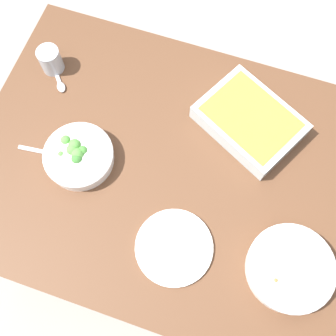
% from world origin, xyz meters
% --- Properties ---
extents(ground_plane, '(6.00, 6.00, 0.00)m').
position_xyz_m(ground_plane, '(0.00, 0.00, 0.00)').
color(ground_plane, '#9E9389').
extents(dining_table, '(1.20, 0.90, 0.74)m').
position_xyz_m(dining_table, '(0.00, 0.00, 0.65)').
color(dining_table, brown).
rests_on(dining_table, ground_plane).
extents(stew_bowl, '(0.24, 0.24, 0.06)m').
position_xyz_m(stew_bowl, '(0.41, -0.18, 0.77)').
color(stew_bowl, white).
rests_on(stew_bowl, dining_table).
extents(broccoli_bowl, '(0.21, 0.21, 0.07)m').
position_xyz_m(broccoli_bowl, '(-0.26, -0.06, 0.77)').
color(broccoli_bowl, white).
rests_on(broccoli_bowl, dining_table).
extents(baking_dish, '(0.37, 0.33, 0.06)m').
position_xyz_m(baking_dish, '(0.19, 0.22, 0.77)').
color(baking_dish, silver).
rests_on(baking_dish, dining_table).
extents(drink_cup, '(0.07, 0.07, 0.08)m').
position_xyz_m(drink_cup, '(-0.47, 0.22, 0.78)').
color(drink_cup, '#B2BCC6').
rests_on(drink_cup, dining_table).
extents(side_plate, '(0.22, 0.22, 0.01)m').
position_xyz_m(side_plate, '(0.09, -0.22, 0.75)').
color(side_plate, white).
rests_on(side_plate, dining_table).
extents(spoon_by_stew, '(0.14, 0.14, 0.01)m').
position_xyz_m(spoon_by_stew, '(0.38, -0.15, 0.74)').
color(spoon_by_stew, silver).
rests_on(spoon_by_stew, dining_table).
extents(spoon_by_broccoli, '(0.18, 0.04, 0.01)m').
position_xyz_m(spoon_by_broccoli, '(-0.34, -0.07, 0.74)').
color(spoon_by_broccoli, silver).
rests_on(spoon_by_broccoli, dining_table).
extents(spoon_spare, '(0.13, 0.14, 0.01)m').
position_xyz_m(spoon_spare, '(-0.44, 0.18, 0.74)').
color(spoon_spare, silver).
rests_on(spoon_spare, dining_table).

